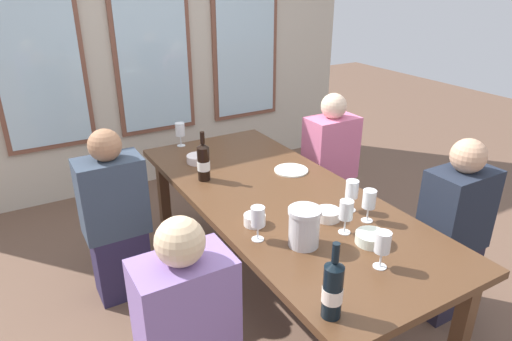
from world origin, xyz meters
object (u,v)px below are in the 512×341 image
tasting_bowl_3 (328,214)px  seated_person_0 (116,220)px  tasting_bowl_1 (198,159)px  wine_glass_1 (346,211)px  wine_bottle_0 (333,289)px  wine_glass_4 (180,131)px  tasting_bowl_0 (371,238)px  metal_pitcher (304,227)px  tasting_bowl_2 (255,220)px  seated_person_1 (329,168)px  wine_glass_2 (258,217)px  wine_bottle_1 (204,162)px  wine_glass_3 (369,200)px  dining_table (280,206)px  wine_glass_5 (352,191)px  seated_person_3 (452,235)px  white_plate_0 (291,170)px  wine_glass_0 (383,244)px

tasting_bowl_3 → seated_person_0: size_ratio=0.12×
tasting_bowl_1 → wine_glass_1: bearing=-77.4°
wine_bottle_0 → wine_glass_4: 1.97m
tasting_bowl_0 → metal_pitcher: bearing=152.5°
tasting_bowl_0 → wine_glass_4: (-0.29, 1.67, 0.09)m
seated_person_0 → tasting_bowl_2: bearing=-55.8°
wine_glass_1 → seated_person_1: size_ratio=0.16×
wine_glass_1 → wine_glass_2: 0.43m
wine_bottle_1 → wine_glass_3: wine_bottle_1 is taller
tasting_bowl_2 → seated_person_0: seated_person_0 is taller
dining_table → seated_person_0: 1.01m
tasting_bowl_0 → wine_glass_5: (0.13, 0.29, 0.09)m
tasting_bowl_3 → wine_glass_2: wine_glass_2 is taller
metal_pitcher → wine_glass_5: metal_pitcher is taller
metal_pitcher → tasting_bowl_0: bearing=-27.5°
tasting_bowl_1 → wine_glass_3: wine_glass_3 is taller
dining_table → metal_pitcher: (-0.18, -0.48, 0.17)m
wine_bottle_0 → wine_glass_2: (0.03, 0.59, 0.00)m
tasting_bowl_1 → wine_glass_3: 1.24m
wine_glass_1 → seated_person_3: bearing=-5.4°
wine_glass_1 → wine_glass_4: (-0.24, 1.54, -0.00)m
seated_person_3 → wine_bottle_1: bearing=138.4°
white_plate_0 → seated_person_0: bearing=163.5°
dining_table → white_plate_0: bearing=45.5°
wine_bottle_1 → wine_glass_0: wine_bottle_1 is taller
tasting_bowl_3 → wine_glass_1: 0.18m
wine_glass_3 → wine_glass_4: same height
wine_glass_2 → seated_person_0: size_ratio=0.16×
metal_pitcher → tasting_bowl_2: (-0.10, 0.28, -0.07)m
dining_table → wine_glass_3: (0.23, -0.47, 0.19)m
wine_bottle_1 → wine_glass_0: 1.24m
wine_bottle_1 → tasting_bowl_3: 0.85m
seated_person_0 → seated_person_1: (1.64, -0.02, 0.00)m
metal_pitcher → seated_person_1: size_ratio=0.17×
seated_person_0 → seated_person_1: same height
dining_table → wine_glass_5: (0.23, -0.34, 0.19)m
dining_table → wine_bottle_0: bearing=-112.1°
wine_glass_4 → wine_glass_5: size_ratio=1.00×
wine_glass_0 → wine_glass_5: same height
tasting_bowl_0 → wine_glass_1: (-0.05, 0.13, 0.10)m
tasting_bowl_1 → wine_glass_4: bearing=86.9°
tasting_bowl_3 → seated_person_1: (0.75, 0.90, -0.24)m
wine_bottle_1 → wine_glass_5: (0.52, -0.75, -0.00)m
wine_bottle_1 → tasting_bowl_3: size_ratio=2.35×
tasting_bowl_3 → wine_bottle_0: bearing=-127.5°
wine_glass_1 → seated_person_0: bearing=129.2°
wine_glass_3 → tasting_bowl_1: bearing=110.8°
metal_pitcher → wine_glass_4: metal_pitcher is taller
wine_glass_2 → seated_person_0: 1.08m
tasting_bowl_3 → seated_person_3: 0.82m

